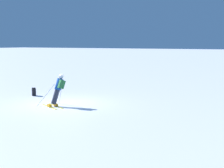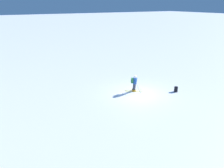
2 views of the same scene
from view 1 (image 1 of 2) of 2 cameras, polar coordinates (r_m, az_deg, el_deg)
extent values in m
plane|color=white|center=(17.19, -9.17, -3.63)|extent=(300.00, 300.00, 0.00)
cube|color=yellow|center=(16.67, -10.25, -3.98)|extent=(0.78, 1.53, 0.01)
cube|color=yellow|center=(16.52, -11.38, -4.11)|extent=(0.78, 1.53, 0.01)
cube|color=orange|center=(16.66, -10.26, -3.76)|extent=(0.25, 0.31, 0.12)
cube|color=orange|center=(16.51, -11.38, -3.89)|extent=(0.25, 0.31, 0.12)
cylinder|color=#2D3342|center=(16.58, -10.31, -2.35)|extent=(0.57, 0.45, 0.82)
cylinder|color=#194799|center=(16.58, -9.65, -0.06)|extent=(0.62, 0.53, 0.68)
sphere|color=tan|center=(16.60, -9.25, 1.30)|extent=(0.35, 0.32, 0.28)
sphere|color=silver|center=(16.60, -9.23, 1.39)|extent=(0.40, 0.36, 0.32)
cube|color=#236633|center=(16.35, -9.21, -0.06)|extent=(0.45, 0.34, 0.51)
cylinder|color=#B7B7BC|center=(17.03, -9.42, -1.97)|extent=(0.27, 0.47, 1.05)
cylinder|color=#B7B7BC|center=(16.66, -11.99, -1.98)|extent=(0.56, 0.83, 1.20)
cube|color=black|center=(20.18, -14.10, -1.47)|extent=(0.36, 0.37, 0.44)
cube|color=black|center=(20.14, -14.12, -0.76)|extent=(0.33, 0.33, 0.06)
camera|label=2|loc=(28.02, 30.75, 15.39)|focal=35.00mm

